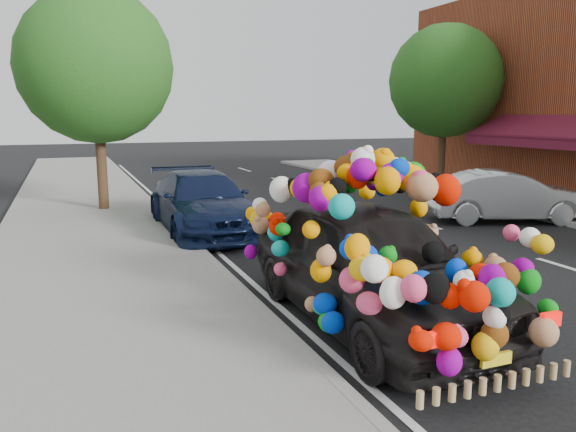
# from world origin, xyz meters

# --- Properties ---
(ground) EXTENTS (100.00, 100.00, 0.00)m
(ground) POSITION_xyz_m (0.00, 0.00, 0.00)
(ground) COLOR black
(ground) RESTS_ON ground
(sidewalk) EXTENTS (4.00, 60.00, 0.12)m
(sidewalk) POSITION_xyz_m (-4.30, 0.00, 0.06)
(sidewalk) COLOR gray
(sidewalk) RESTS_ON ground
(kerb) EXTENTS (0.15, 60.00, 0.13)m
(kerb) POSITION_xyz_m (-2.35, 0.00, 0.07)
(kerb) COLOR gray
(kerb) RESTS_ON ground
(tree_near_sidewalk) EXTENTS (4.20, 4.20, 6.13)m
(tree_near_sidewalk) POSITION_xyz_m (-3.80, 9.50, 4.02)
(tree_near_sidewalk) COLOR #332114
(tree_near_sidewalk) RESTS_ON ground
(tree_far_b) EXTENTS (4.00, 4.00, 5.90)m
(tree_far_b) POSITION_xyz_m (8.00, 10.00, 3.89)
(tree_far_b) COLOR #332114
(tree_far_b) RESTS_ON ground
(plush_art_car) EXTENTS (2.29, 4.95, 2.26)m
(plush_art_car) POSITION_xyz_m (-1.09, -0.71, 1.17)
(plush_art_car) COLOR black
(plush_art_car) RESTS_ON ground
(navy_sedan) EXTENTS (1.97, 4.83, 1.40)m
(navy_sedan) POSITION_xyz_m (-1.80, 5.90, 0.70)
(navy_sedan) COLOR black
(navy_sedan) RESTS_ON ground
(silver_hatchback) EXTENTS (4.23, 2.75, 1.32)m
(silver_hatchback) POSITION_xyz_m (5.78, 4.26, 0.66)
(silver_hatchback) COLOR #B3B6BB
(silver_hatchback) RESTS_ON ground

